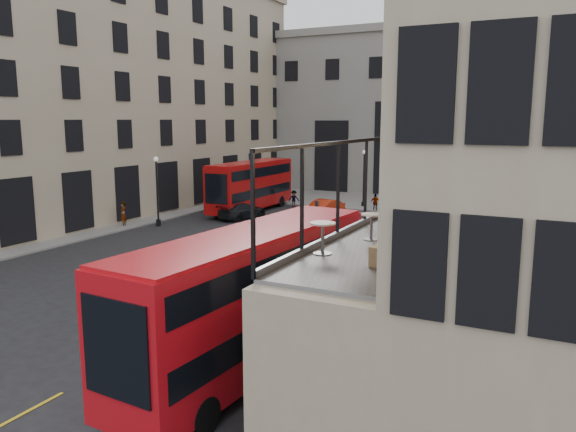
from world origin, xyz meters
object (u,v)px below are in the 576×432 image
at_px(cafe_table_far, 391,206).
at_px(cafe_chair_a, 382,255).
at_px(pedestrian_d, 517,213).
at_px(pedestrian_b, 294,199).
at_px(cyclist, 288,228).
at_px(pedestrian_a, 250,189).
at_px(pedestrian_c, 375,203).
at_px(car_b, 323,209).
at_px(cafe_table_near, 323,233).
at_px(bus_far, 251,184).
at_px(car_a, 256,250).
at_px(traffic_light_near, 317,225).
at_px(cafe_chair_d, 451,217).
at_px(street_lamp_a, 157,195).
at_px(bus_near, 252,292).
at_px(cafe_chair_c, 430,230).
at_px(traffic_light_far, 247,183).
at_px(car_c, 242,211).
at_px(cafe_chair_b, 422,240).
at_px(street_lamp_b, 364,182).
at_px(bicycle, 220,261).
at_px(pedestrian_e, 123,215).
at_px(cafe_table_mid, 371,223).

distance_m(cafe_table_far, cafe_chair_a, 6.15).
bearing_deg(cafe_chair_a, pedestrian_d, 89.37).
bearing_deg(pedestrian_b, cyclist, -100.29).
distance_m(pedestrian_a, pedestrian_c, 15.06).
distance_m(car_b, cafe_table_near, 31.72).
bearing_deg(bus_far, car_a, -58.50).
relative_size(cyclist, pedestrian_b, 1.25).
distance_m(traffic_light_near, cafe_chair_d, 12.03).
xyz_separation_m(street_lamp_a, cafe_chair_a, (24.23, -20.66, 2.49)).
relative_size(car_b, cyclist, 2.35).
distance_m(bus_near, cafe_chair_d, 7.24).
xyz_separation_m(car_a, pedestrian_c, (0.65, 20.10, 0.15)).
bearing_deg(bus_far, cafe_chair_c, -50.27).
xyz_separation_m(traffic_light_far, cafe_table_near, (20.43, -30.12, 2.74)).
xyz_separation_m(car_a, car_c, (-8.02, 11.51, 0.03)).
height_order(car_b, cafe_chair_b, cafe_chair_b).
height_order(street_lamp_b, car_a, street_lamp_b).
height_order(bus_near, bicycle, bus_near).
xyz_separation_m(car_c, pedestrian_b, (1.10, 7.45, 0.13)).
relative_size(pedestrian_e, cafe_chair_a, 2.12).
xyz_separation_m(car_a, pedestrian_b, (-6.92, 18.96, 0.16)).
bearing_deg(street_lamp_a, bicycle, -36.64).
bearing_deg(pedestrian_c, cafe_chair_b, 111.02).
distance_m(traffic_light_far, car_b, 8.28).
xyz_separation_m(car_a, pedestrian_a, (-14.13, 23.00, 0.27)).
bearing_deg(cyclist, bus_far, 47.72).
bearing_deg(traffic_light_near, bus_far, 130.74).
xyz_separation_m(pedestrian_c, cafe_chair_b, (11.89, -32.70, 4.09)).
relative_size(car_c, pedestrian_c, 2.92).
bearing_deg(bicycle, street_lamp_b, 12.70).
relative_size(traffic_light_far, cafe_table_far, 4.59).
bearing_deg(cafe_chair_b, car_a, 134.87).
relative_size(pedestrian_e, cafe_chair_b, 2.11).
distance_m(car_b, cafe_chair_a, 32.91).
xyz_separation_m(traffic_light_far, pedestrian_c, (10.78, 4.21, -1.63)).
distance_m(pedestrian_e, cafe_table_far, 28.23).
bearing_deg(bus_near, car_c, 122.21).
relative_size(traffic_light_near, bus_far, 0.34).
bearing_deg(pedestrian_a, cafe_chair_a, -47.78).
bearing_deg(traffic_light_near, street_lamp_b, 102.80).
xyz_separation_m(bus_near, cafe_chair_c, (5.32, 1.52, 2.26)).
bearing_deg(bus_near, pedestrian_e, 141.81).
bearing_deg(cafe_table_mid, cafe_chair_c, 34.79).
relative_size(pedestrian_c, cafe_chair_b, 1.69).
bearing_deg(street_lamp_a, cafe_chair_a, -40.46).
xyz_separation_m(traffic_light_near, car_b, (-5.99, 14.74, -1.66)).
bearing_deg(cafe_table_mid, pedestrian_b, 119.93).
height_order(traffic_light_near, bicycle, traffic_light_near).
height_order(street_lamp_b, cafe_table_mid, cafe_table_mid).
bearing_deg(pedestrian_a, traffic_light_near, -44.64).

